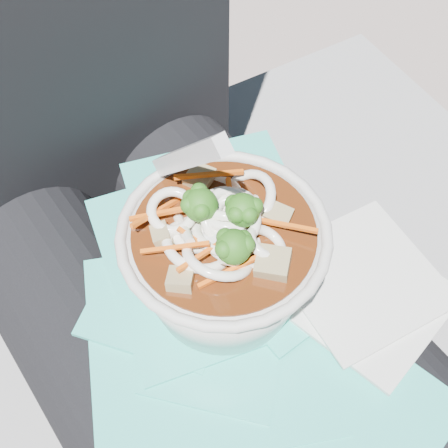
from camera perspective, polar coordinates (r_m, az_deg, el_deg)
stone_ledge at (r=0.93m, az=-5.44°, el=-12.47°), size 1.04×0.59×0.44m
lap at (r=0.61m, az=0.07°, el=-12.20°), size 0.33×0.48×0.15m
person_body at (r=0.62m, az=-4.90°, el=-4.77°), size 0.34×0.94×0.99m
plastic_bag at (r=0.55m, az=0.65°, el=-6.54°), size 0.32×0.40×0.01m
napkins at (r=0.55m, az=12.76°, el=-5.88°), size 0.15×0.16×0.01m
udon_bowl at (r=0.49m, az=-0.02°, el=-2.83°), size 0.18×0.18×0.20m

